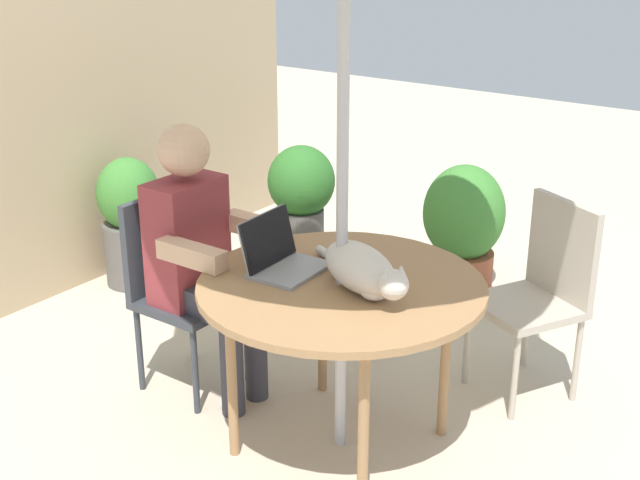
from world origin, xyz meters
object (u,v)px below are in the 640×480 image
at_px(potted_plant_near_fence, 301,195).
at_px(potted_plant_corner, 130,219).
at_px(chair_occupied, 176,277).
at_px(laptop, 279,254).
at_px(potted_plant_by_chair, 463,225).
at_px(chair_empty, 543,284).
at_px(patio_table, 341,295).
at_px(person_seated, 200,249).
at_px(cat, 363,270).

relative_size(potted_plant_near_fence, potted_plant_corner, 0.98).
bearing_deg(chair_occupied, laptop, -93.38).
relative_size(chair_occupied, potted_plant_by_chair, 1.20).
height_order(potted_plant_near_fence, potted_plant_corner, potted_plant_corner).
distance_m(laptop, potted_plant_near_fence, 1.85).
distance_m(chair_empty, potted_plant_corner, 2.37).
xyz_separation_m(laptop, potted_plant_by_chair, (1.71, 0.04, -0.40)).
bearing_deg(patio_table, potted_plant_by_chair, 10.45).
distance_m(chair_occupied, chair_empty, 1.62).
bearing_deg(potted_plant_corner, person_seated, -119.05).
bearing_deg(potted_plant_by_chair, potted_plant_near_fence, 101.66).
relative_size(chair_empty, laptop, 2.85).
height_order(chair_empty, potted_plant_near_fence, chair_empty).
bearing_deg(chair_empty, potted_plant_corner, 95.67).
height_order(person_seated, laptop, person_seated).
bearing_deg(chair_occupied, chair_empty, -56.96).
xyz_separation_m(chair_empty, cat, (-0.90, 0.36, 0.29)).
bearing_deg(potted_plant_by_chair, person_seated, 165.85).
height_order(person_seated, potted_plant_corner, person_seated).
bearing_deg(laptop, chair_occupied, 86.62).
relative_size(person_seated, potted_plant_corner, 1.63).
bearing_deg(potted_plant_near_fence, person_seated, -159.17).
relative_size(chair_occupied, laptop, 2.85).
height_order(chair_empty, laptop, laptop).
bearing_deg(potted_plant_corner, chair_empty, -84.33).
bearing_deg(chair_occupied, patio_table, -90.00).
bearing_deg(potted_plant_corner, potted_plant_by_chair, -57.03).
distance_m(chair_occupied, cat, 1.04).
xyz_separation_m(patio_table, chair_occupied, (0.00, 0.89, -0.15)).
bearing_deg(potted_plant_near_fence, laptop, -145.98).
bearing_deg(cat, chair_empty, -21.72).
height_order(chair_occupied, person_seated, person_seated).
relative_size(cat, potted_plant_near_fence, 0.80).
bearing_deg(potted_plant_by_chair, cat, -166.18).
xyz_separation_m(chair_occupied, chair_empty, (0.88, -1.35, 0.00)).
bearing_deg(potted_plant_by_chair, potted_plant_corner, 122.97).
xyz_separation_m(person_seated, potted_plant_by_chair, (1.67, -0.42, -0.30)).
xyz_separation_m(cat, potted_plant_by_chair, (1.69, 0.42, -0.42)).
distance_m(laptop, potted_plant_by_chair, 1.76).
bearing_deg(potted_plant_by_chair, patio_table, -169.55).
height_order(laptop, potted_plant_corner, laptop).
bearing_deg(person_seated, patio_table, -90.00).
xyz_separation_m(laptop, potted_plant_near_fence, (1.51, 1.02, -0.35)).
bearing_deg(laptop, patio_table, -82.42).
xyz_separation_m(laptop, cat, (0.02, -0.38, 0.02)).
height_order(chair_occupied, chair_empty, same).
bearing_deg(patio_table, chair_occupied, 90.00).
relative_size(person_seated, potted_plant_near_fence, 1.66).
distance_m(patio_table, person_seated, 0.73).
bearing_deg(potted_plant_near_fence, patio_table, -138.74).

